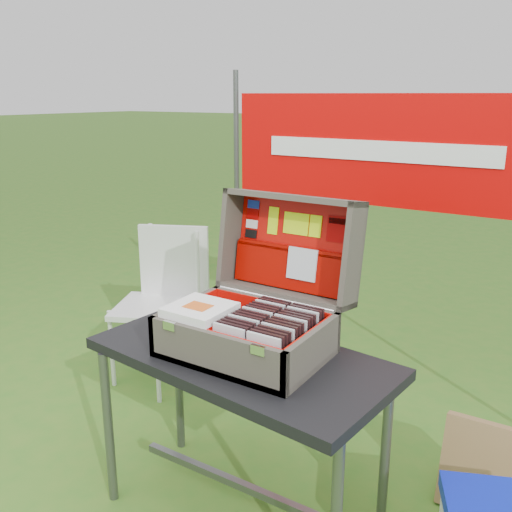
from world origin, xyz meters
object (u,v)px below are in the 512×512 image
Objects in this scene: chair at (153,309)px; cardboard_box at (488,470)px; table at (242,436)px; suitcase at (255,279)px.

cardboard_box is at bearing -27.42° from chair.
suitcase is at bearing 80.40° from table.
suitcase is 1.27m from chair.
suitcase is (0.02, 0.06, 0.60)m from table.
table is 1.18m from chair.
chair is at bearing 154.46° from table.
table reaches higher than cardboard_box.
suitcase reaches higher than table.
suitcase reaches higher than cardboard_box.
cardboard_box is at bearing 39.43° from table.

